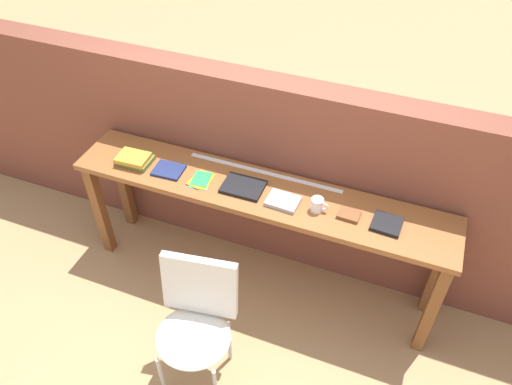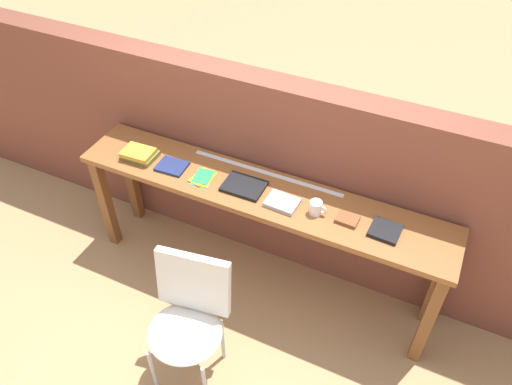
% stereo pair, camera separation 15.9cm
% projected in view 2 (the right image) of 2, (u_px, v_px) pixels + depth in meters
% --- Properties ---
extents(ground_plane, '(40.00, 40.00, 0.00)m').
position_uv_depth(ground_plane, '(241.00, 307.00, 3.55)').
color(ground_plane, tan).
extents(brick_wall_back, '(6.00, 0.20, 1.47)m').
position_uv_depth(brick_wall_back, '(280.00, 175.00, 3.47)').
color(brick_wall_back, brown).
rests_on(brick_wall_back, ground).
extents(sideboard, '(2.50, 0.44, 0.88)m').
position_uv_depth(sideboard, '(259.00, 206.00, 3.24)').
color(sideboard, brown).
rests_on(sideboard, ground).
extents(chair_white_moulded, '(0.50, 0.51, 0.89)m').
position_uv_depth(chair_white_moulded, '(188.00, 316.00, 2.88)').
color(chair_white_moulded, silver).
rests_on(chair_white_moulded, ground).
extents(book_stack_leftmost, '(0.23, 0.18, 0.06)m').
position_uv_depth(book_stack_leftmost, '(139.00, 154.00, 3.37)').
color(book_stack_leftmost, olive).
rests_on(book_stack_leftmost, sideboard).
extents(magazine_cycling, '(0.20, 0.17, 0.02)m').
position_uv_depth(magazine_cycling, '(172.00, 166.00, 3.31)').
color(magazine_cycling, navy).
rests_on(magazine_cycling, sideboard).
extents(pamphlet_pile_colourful, '(0.15, 0.18, 0.01)m').
position_uv_depth(pamphlet_pile_colourful, '(203.00, 178.00, 3.23)').
color(pamphlet_pile_colourful, '#3399D8').
rests_on(pamphlet_pile_colourful, sideboard).
extents(book_open_centre, '(0.26, 0.20, 0.02)m').
position_uv_depth(book_open_centre, '(244.00, 186.00, 3.16)').
color(book_open_centre, black).
rests_on(book_open_centre, sideboard).
extents(book_grey_hardcover, '(0.20, 0.16, 0.03)m').
position_uv_depth(book_grey_hardcover, '(282.00, 202.00, 3.05)').
color(book_grey_hardcover, '#9E9EA3').
rests_on(book_grey_hardcover, sideboard).
extents(mug, '(0.11, 0.08, 0.09)m').
position_uv_depth(mug, '(316.00, 208.00, 2.97)').
color(mug, white).
rests_on(mug, sideboard).
extents(leather_journal_brown, '(0.13, 0.11, 0.02)m').
position_uv_depth(leather_journal_brown, '(347.00, 219.00, 2.94)').
color(leather_journal_brown, brown).
rests_on(leather_journal_brown, sideboard).
extents(book_repair_rightmost, '(0.18, 0.17, 0.02)m').
position_uv_depth(book_repair_rightmost, '(385.00, 231.00, 2.88)').
color(book_repair_rightmost, black).
rests_on(book_repair_rightmost, sideboard).
extents(ruler_metal_back_edge, '(1.06, 0.03, 0.00)m').
position_uv_depth(ruler_metal_back_edge, '(267.00, 173.00, 3.27)').
color(ruler_metal_back_edge, silver).
rests_on(ruler_metal_back_edge, sideboard).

